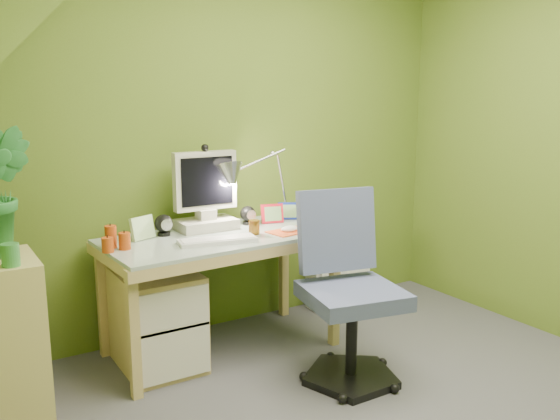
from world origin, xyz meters
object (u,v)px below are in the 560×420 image
desk (221,293)px  task_chair (353,292)px  monitor (205,187)px  side_ledge (9,338)px  radiator (337,277)px  desk_lamp (271,169)px

desk → task_chair: size_ratio=1.33×
monitor → side_ledge: monitor is taller
desk → radiator: bearing=9.7°
desk_lamp → desk: bearing=-168.1°
monitor → desk: bearing=-89.5°
desk → desk_lamp: bearing=18.8°
side_ledge → radiator: bearing=9.3°
desk → task_chair: task_chair is taller
side_ledge → task_chair: bearing=-20.3°
desk_lamp → task_chair: (-0.04, -0.88, -0.53)m
desk_lamp → task_chair: bearing=-102.5°
side_ledge → task_chair: size_ratio=0.78×
desk → desk_lamp: desk_lamp is taller
desk → monitor: bearing=87.0°
desk → task_chair: 0.82m
desk → desk_lamp: (0.45, 0.18, 0.67)m
side_ledge → monitor: bearing=14.9°
monitor → side_ledge: (-1.14, -0.30, -0.57)m
desk_lamp → side_ledge: 1.74m
monitor → side_ledge: 1.31m
task_chair → monitor: bearing=126.3°
radiator → monitor: bearing=-169.8°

